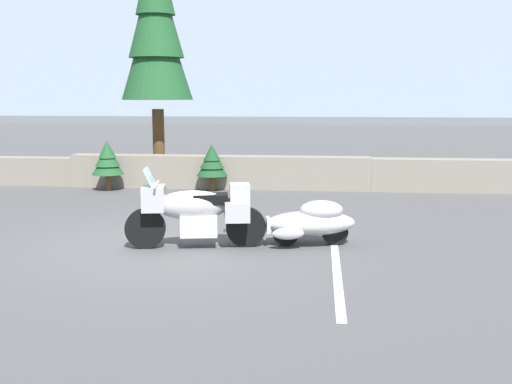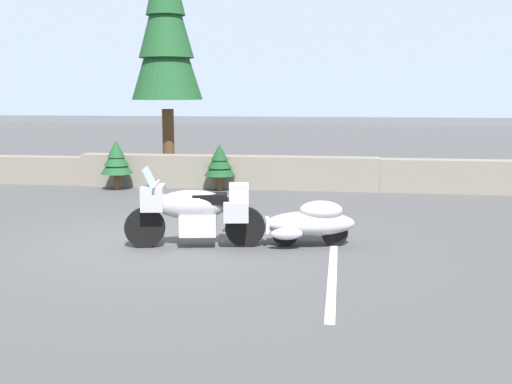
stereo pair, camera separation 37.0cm
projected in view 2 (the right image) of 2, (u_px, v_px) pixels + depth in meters
name	position (u px, v px, depth m)	size (l,w,h in m)	color
ground_plane	(159.00, 244.00, 10.41)	(80.00, 80.00, 0.00)	#4C4C4F
stone_guard_wall	(247.00, 173.00, 16.44)	(24.00, 0.60, 0.87)	gray
distant_ridgeline	(325.00, 60.00, 103.35)	(240.00, 80.00, 16.00)	#99A8BF
touring_motorcycle	(194.00, 210.00, 10.13)	(2.30, 0.98, 1.33)	black
car_shaped_trailer	(311.00, 222.00, 10.23)	(2.23, 0.96, 0.76)	black
pine_tree_tall	(166.00, 23.00, 17.49)	(2.03, 2.03, 7.13)	brown
pine_sapling_near	(220.00, 162.00, 16.01)	(0.81, 0.81, 1.21)	brown
pine_sapling_farther	(116.00, 159.00, 16.15)	(0.83, 0.83, 1.30)	brown
parking_stripe_marker	(332.00, 277.00, 8.55)	(0.12, 3.60, 0.01)	silver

